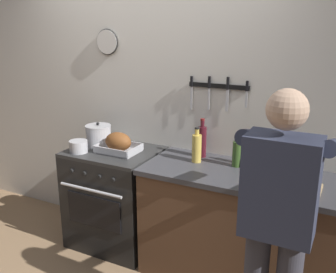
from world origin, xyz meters
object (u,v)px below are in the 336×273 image
bottle_wine_red (202,141)px  person_cook (278,218)px  bottle_olive_oil (237,153)px  bottle_cooking_oil (197,147)px  stove (115,197)px  stock_pot (98,135)px  cutting_board (293,187)px  roasting_pan (118,143)px  bottle_vinegar (296,161)px  bottle_soy_sauce (261,159)px  bottle_hot_sauce (241,154)px  saucepan (79,146)px

bottle_wine_red → person_cook: bearing=-47.2°
bottle_olive_oil → bottle_cooking_oil: size_ratio=0.90×
stove → stock_pot: 0.58m
cutting_board → bottle_cooking_oil: 0.80m
roasting_pan → bottle_wine_red: 0.72m
cutting_board → bottle_vinegar: 0.29m
bottle_wine_red → bottle_soy_sauce: bearing=-9.7°
bottle_olive_oil → bottle_soy_sauce: 0.19m
stock_pot → bottle_vinegar: size_ratio=0.92×
stock_pot → bottle_wine_red: 0.95m
bottle_cooking_oil → bottle_hot_sauce: size_ratio=1.46×
cutting_board → bottle_cooking_oil: (-0.77, 0.18, 0.11)m
stock_pot → person_cook: bearing=-22.3°
bottle_olive_oil → bottle_wine_red: (-0.32, 0.08, 0.03)m
person_cook → bottle_vinegar: bearing=14.0°
bottle_olive_oil → bottle_cooking_oil: bearing=-171.1°
cutting_board → stove: bearing=175.7°
person_cook → roasting_pan: size_ratio=4.72×
roasting_pan → bottle_hot_sauce: size_ratio=1.80×
stove → bottle_wine_red: 0.97m
person_cook → saucepan: person_cook is taller
saucepan → bottle_soy_sauce: 1.52m
bottle_cooking_oil → bottle_hot_sauce: bearing=21.3°
person_cook → bottle_olive_oil: size_ratio=6.48×
saucepan → stock_pot: bearing=79.9°
roasting_pan → bottle_cooking_oil: size_ratio=1.23×
bottle_olive_oil → saucepan: bearing=-167.4°
roasting_pan → saucepan: roasting_pan is taller
stove → saucepan: saucepan is taller
stock_pot → cutting_board: stock_pot is taller
stove → bottle_wine_red: bottle_wine_red is taller
bottle_olive_oil → stove: bearing=-174.1°
stove → person_cook: size_ratio=0.54×
person_cook → bottle_wine_red: (-0.80, 0.86, 0.08)m
stove → bottle_cooking_oil: (0.76, 0.06, 0.57)m
cutting_board → bottle_olive_oil: size_ratio=1.41×
stove → bottle_wine_red: (0.75, 0.19, 0.59)m
bottle_cooking_oil → bottle_wine_red: bottle_wine_red is taller
stock_pot → cutting_board: size_ratio=0.63×
bottle_soy_sauce → bottle_hot_sauce: size_ratio=1.12×
bottle_hot_sauce → bottle_wine_red: 0.34m
saucepan → bottle_vinegar: size_ratio=0.63×
bottle_olive_oil → bottle_soy_sauce: (0.19, -0.01, -0.02)m
stock_pot → bottle_vinegar: (1.69, 0.11, 0.01)m
bottle_vinegar → saucepan: bearing=-169.0°
stove → stock_pot: size_ratio=3.95×
stock_pot → bottle_soy_sauce: (1.45, 0.06, -0.00)m
cutting_board → saucepan: bearing=-177.8°
roasting_pan → bottle_wine_red: size_ratio=1.09×
stove → bottle_vinegar: (1.50, 0.16, 0.55)m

